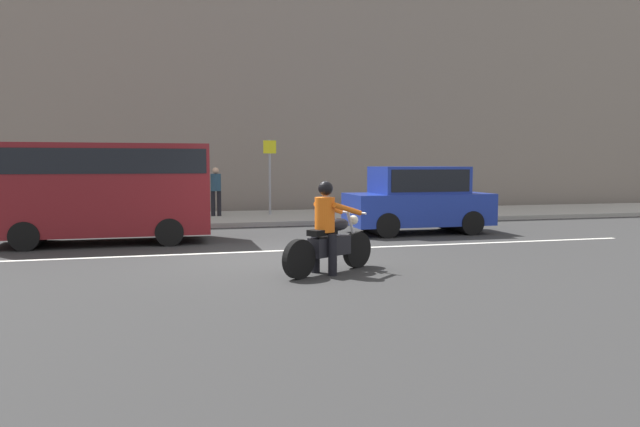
# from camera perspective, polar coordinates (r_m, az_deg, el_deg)

# --- Properties ---
(ground_plane) EXTENTS (80.00, 80.00, 0.00)m
(ground_plane) POSITION_cam_1_polar(r_m,az_deg,el_deg) (11.72, -5.11, -4.35)
(ground_plane) COLOR #2B2B2B
(sidewalk_slab) EXTENTS (40.00, 4.40, 0.14)m
(sidewalk_slab) POSITION_cam_1_polar(r_m,az_deg,el_deg) (19.59, -8.99, -0.48)
(sidewalk_slab) COLOR #99968E
(sidewalk_slab) RESTS_ON ground_plane
(building_facade) EXTENTS (40.00, 1.40, 10.17)m
(building_facade) POSITION_cam_1_polar(r_m,az_deg,el_deg) (23.12, -10.02, 12.77)
(building_facade) COLOR slate
(building_facade) RESTS_ON ground_plane
(lane_marking_stripe) EXTENTS (18.00, 0.14, 0.01)m
(lane_marking_stripe) POSITION_cam_1_polar(r_m,az_deg,el_deg) (12.60, -5.83, -3.70)
(lane_marking_stripe) COLOR silver
(lane_marking_stripe) RESTS_ON ground_plane
(motorcycle_with_rider_orange_stripe) EXTENTS (1.86, 1.21, 1.58)m
(motorcycle_with_rider_orange_stripe) POSITION_cam_1_polar(r_m,az_deg,el_deg) (10.01, 0.87, -2.18)
(motorcycle_with_rider_orange_stripe) COLOR black
(motorcycle_with_rider_orange_stripe) RESTS_ON ground_plane
(parked_hatchback_cobalt_blue) EXTENTS (3.82, 1.76, 1.80)m
(parked_hatchback_cobalt_blue) POSITION_cam_1_polar(r_m,az_deg,el_deg) (16.01, 9.53, 1.43)
(parked_hatchback_cobalt_blue) COLOR navy
(parked_hatchback_cobalt_blue) RESTS_ON ground_plane
(parked_van_maroon) EXTENTS (4.87, 1.96, 2.33)m
(parked_van_maroon) POSITION_cam_1_polar(r_m,az_deg,el_deg) (14.64, -20.49, 2.53)
(parked_van_maroon) COLOR maroon
(parked_van_maroon) RESTS_ON ground_plane
(street_sign_post) EXTENTS (0.44, 0.08, 2.56)m
(street_sign_post) POSITION_cam_1_polar(r_m,az_deg,el_deg) (20.09, -4.92, 4.31)
(street_sign_post) COLOR gray
(street_sign_post) RESTS_ON sidewalk_slab
(pedestrian_bystander) EXTENTS (0.34, 0.34, 1.62)m
(pedestrian_bystander) POSITION_cam_1_polar(r_m,az_deg,el_deg) (19.73, -10.11, 2.49)
(pedestrian_bystander) COLOR black
(pedestrian_bystander) RESTS_ON sidewalk_slab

